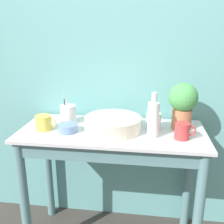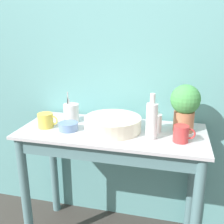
% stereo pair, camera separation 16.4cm
% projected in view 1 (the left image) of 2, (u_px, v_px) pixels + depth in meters
% --- Properties ---
extents(wall_back, '(6.00, 0.05, 2.40)m').
position_uv_depth(wall_back, '(118.00, 70.00, 1.87)').
color(wall_back, '#609E9E').
rests_on(wall_back, ground_plane).
extents(counter_table, '(1.18, 0.52, 0.86)m').
position_uv_depth(counter_table, '(112.00, 161.00, 1.72)').
color(counter_table, slate).
rests_on(counter_table, ground_plane).
extents(potted_plant, '(0.18, 0.18, 0.30)m').
position_uv_depth(potted_plant, '(183.00, 103.00, 1.65)').
color(potted_plant, '#B7704C').
rests_on(potted_plant, counter_table).
extents(bowl_wash_large, '(0.36, 0.36, 0.09)m').
position_uv_depth(bowl_wash_large, '(113.00, 124.00, 1.66)').
color(bowl_wash_large, beige).
rests_on(bowl_wash_large, counter_table).
extents(bottle_tall, '(0.07, 0.07, 0.27)m').
position_uv_depth(bottle_tall, '(153.00, 119.00, 1.54)').
color(bottle_tall, white).
rests_on(bottle_tall, counter_table).
extents(bottle_short, '(0.09, 0.09, 0.14)m').
position_uv_depth(bottle_short, '(154.00, 120.00, 1.67)').
color(bottle_short, white).
rests_on(bottle_short, counter_table).
extents(mug_red, '(0.12, 0.09, 0.10)m').
position_uv_depth(mug_red, '(182.00, 131.00, 1.53)').
color(mug_red, '#C63838').
rests_on(mug_red, counter_table).
extents(mug_yellow, '(0.14, 0.10, 0.09)m').
position_uv_depth(mug_yellow, '(44.00, 123.00, 1.66)').
color(mug_yellow, '#E5CC4C').
rests_on(mug_yellow, counter_table).
extents(bowl_small_blue, '(0.12, 0.12, 0.05)m').
position_uv_depth(bowl_small_blue, '(68.00, 128.00, 1.64)').
color(bowl_small_blue, '#6684B2').
rests_on(bowl_small_blue, counter_table).
extents(utensil_cup, '(0.11, 0.11, 0.21)m').
position_uv_depth(utensil_cup, '(68.00, 114.00, 1.78)').
color(utensil_cup, silver).
rests_on(utensil_cup, counter_table).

